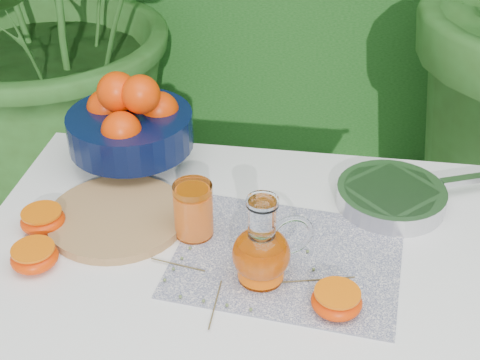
# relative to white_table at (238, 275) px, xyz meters

# --- Properties ---
(white_table) EXTENTS (1.00, 0.70, 0.75)m
(white_table) POSITION_rel_white_table_xyz_m (0.00, 0.00, 0.00)
(white_table) COLOR white
(white_table) RESTS_ON ground
(placemat) EXTENTS (0.44, 0.36, 0.00)m
(placemat) POSITION_rel_white_table_xyz_m (0.10, -0.03, 0.08)
(placemat) COLOR #0B1540
(placemat) RESTS_ON white_table
(cutting_board) EXTENTS (0.29, 0.29, 0.02)m
(cutting_board) POSITION_rel_white_table_xyz_m (-0.25, 0.03, 0.09)
(cutting_board) COLOR #AF834F
(cutting_board) RESTS_ON white_table
(fruit_bowl) EXTENTS (0.29, 0.29, 0.22)m
(fruit_bowl) POSITION_rel_white_table_xyz_m (-0.28, 0.25, 0.18)
(fruit_bowl) COLOR black
(fruit_bowl) RESTS_ON white_table
(juice_pitcher) EXTENTS (0.16, 0.13, 0.17)m
(juice_pitcher) POSITION_rel_white_table_xyz_m (0.06, -0.09, 0.14)
(juice_pitcher) COLOR white
(juice_pitcher) RESTS_ON white_table
(juice_tumbler) EXTENTS (0.08, 0.08, 0.11)m
(juice_tumbler) POSITION_rel_white_table_xyz_m (-0.09, 0.01, 0.14)
(juice_tumbler) COLOR white
(juice_tumbler) RESTS_ON white_table
(saute_pan) EXTENTS (0.40, 0.29, 0.04)m
(saute_pan) POSITION_rel_white_table_xyz_m (0.29, 0.17, 0.10)
(saute_pan) COLOR #BBBBC0
(saute_pan) RESTS_ON white_table
(orange_halves) EXTENTS (0.66, 0.23, 0.04)m
(orange_halves) POSITION_rel_white_table_xyz_m (-0.18, -0.09, 0.10)
(orange_halves) COLOR #FF2B02
(orange_halves) RESTS_ON white_table
(thyme_sprigs) EXTENTS (0.37, 0.22, 0.01)m
(thyme_sprigs) POSITION_rel_white_table_xyz_m (0.02, -0.12, 0.09)
(thyme_sprigs) COLOR brown
(thyme_sprigs) RESTS_ON white_table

